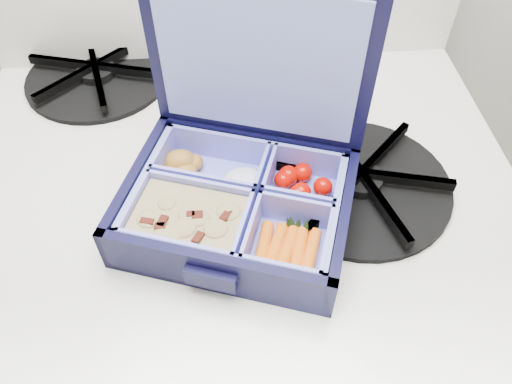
{
  "coord_description": "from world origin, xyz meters",
  "views": [
    {
      "loc": [
        -0.04,
        1.32,
        1.34
      ],
      "look_at": [
        -0.01,
        1.64,
        0.96
      ],
      "focal_mm": 35.0,
      "sensor_mm": 36.0,
      "label": 1
    }
  ],
  "objects_px": {
    "stove": "(245,363)",
    "bento_box": "(238,205)",
    "burner_grate": "(360,178)",
    "fork": "(328,116)"
  },
  "relations": [
    {
      "from": "stove",
      "to": "bento_box",
      "type": "height_order",
      "value": "bento_box"
    },
    {
      "from": "bento_box",
      "to": "burner_grate",
      "type": "xyz_separation_m",
      "value": [
        0.13,
        0.04,
        -0.01
      ]
    },
    {
      "from": "stove",
      "to": "fork",
      "type": "xyz_separation_m",
      "value": [
        0.12,
        0.11,
        0.47
      ]
    },
    {
      "from": "stove",
      "to": "burner_grate",
      "type": "height_order",
      "value": "burner_grate"
    },
    {
      "from": "bento_box",
      "to": "burner_grate",
      "type": "distance_m",
      "value": 0.14
    },
    {
      "from": "burner_grate",
      "to": "fork",
      "type": "xyz_separation_m",
      "value": [
        -0.01,
        0.11,
        -0.01
      ]
    },
    {
      "from": "bento_box",
      "to": "burner_grate",
      "type": "bearing_deg",
      "value": 34.17
    },
    {
      "from": "stove",
      "to": "burner_grate",
      "type": "distance_m",
      "value": 0.5
    },
    {
      "from": "bento_box",
      "to": "fork",
      "type": "height_order",
      "value": "bento_box"
    },
    {
      "from": "stove",
      "to": "burner_grate",
      "type": "xyz_separation_m",
      "value": [
        0.13,
        -0.0,
        0.48
      ]
    }
  ]
}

